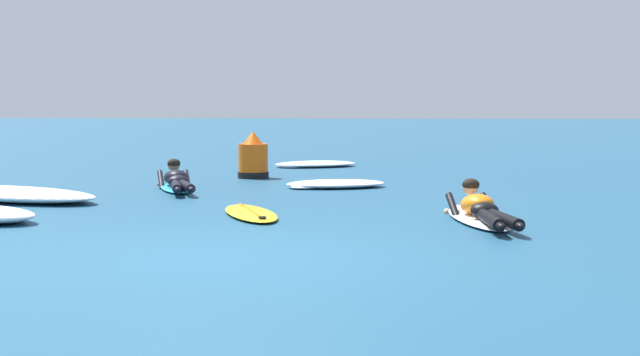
{
  "coord_description": "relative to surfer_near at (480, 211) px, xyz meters",
  "views": [
    {
      "loc": [
        1.65,
        -8.25,
        1.45
      ],
      "look_at": [
        0.49,
        4.47,
        0.36
      ],
      "focal_mm": 49.84,
      "sensor_mm": 36.0,
      "label": 1
    }
  ],
  "objects": [
    {
      "name": "whitewater_back",
      "position": [
        -2.06,
        4.21,
        -0.07
      ],
      "size": [
        1.88,
        1.34,
        0.13
      ],
      "color": "white",
      "rests_on": "ground"
    },
    {
      "name": "channel_marker_buoy",
      "position": [
        -3.78,
        5.98,
        0.21
      ],
      "size": [
        0.6,
        0.6,
        0.9
      ],
      "color": "#EA5B0F",
      "rests_on": "ground"
    },
    {
      "name": "whitewater_mid_right",
      "position": [
        -2.87,
        9.0,
        -0.07
      ],
      "size": [
        2.11,
        1.68,
        0.13
      ],
      "color": "white",
      "rests_on": "ground"
    },
    {
      "name": "surfer_near",
      "position": [
        0.0,
        0.0,
        0.0
      ],
      "size": [
        0.9,
        2.66,
        0.54
      ],
      "color": "white",
      "rests_on": "ground"
    },
    {
      "name": "surfer_far",
      "position": [
        -4.64,
        3.51,
        0.01
      ],
      "size": [
        1.18,
        2.41,
        0.54
      ],
      "color": "#2DB2D1",
      "rests_on": "ground"
    },
    {
      "name": "whitewater_front",
      "position": [
        -6.72,
        1.78,
        -0.04
      ],
      "size": [
        3.32,
        2.17,
        0.2
      ],
      "color": "white",
      "rests_on": "ground"
    },
    {
      "name": "ground_plane",
      "position": [
        -2.61,
        7.47,
        -0.13
      ],
      "size": [
        120.0,
        120.0,
        0.0
      ],
      "primitive_type": "plane",
      "color": "navy"
    },
    {
      "name": "drifting_surfboard",
      "position": [
        -2.87,
        0.36,
        -0.1
      ],
      "size": [
        1.2,
        1.96,
        0.16
      ],
      "color": "yellow",
      "rests_on": "ground"
    }
  ]
}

